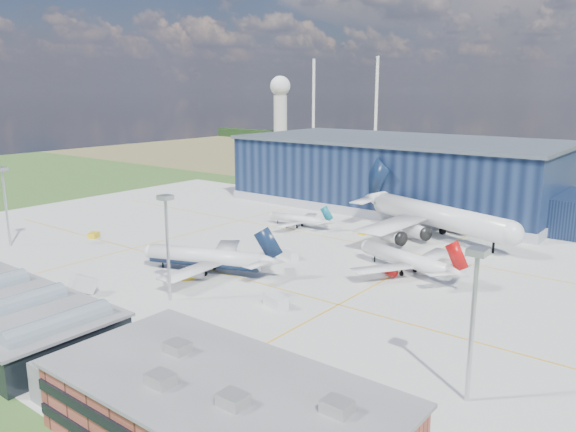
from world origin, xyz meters
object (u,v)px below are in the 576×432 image
object	(u,v)px
gse_van_a	(291,255)
light_mast_east	(474,301)
hangar	(405,176)
airliner_red	(406,251)
light_mast_center	(167,231)
gse_van_c	(276,301)
airliner_regional	(297,215)
airliner_navy	(205,248)
car_b	(132,340)
airliner_widebody	(439,204)
gse_tug_a	(94,235)
airstair	(84,288)
ops_building	(221,415)
gse_tug_b	(187,277)
light_mast_west	(5,194)
gse_cart_b	(417,227)
gse_tug_c	(364,232)
gse_cart_a	(419,264)

from	to	relation	value
gse_van_a	light_mast_east	bearing A→B (deg)	-96.67
hangar	airliner_red	size ratio (longest dim) A/B	4.24
light_mast_center	gse_van_c	size ratio (longest dim) A/B	4.12
hangar	airliner_regional	world-z (taller)	hangar
airliner_regional	gse_van_c	world-z (taller)	airliner_regional
airliner_navy	airliner_red	xyz separation A→B (m)	(39.30, 30.05, -0.62)
airliner_red	car_b	world-z (taller)	airliner_red
airliner_widebody	gse_tug_a	bearing A→B (deg)	-123.26
gse_van_a	airliner_red	bearing A→B (deg)	-49.57
airliner_widebody	airstair	size ratio (longest dim) A/B	12.04
ops_building	airliner_regional	distance (m)	118.47
airliner_navy	gse_tug_b	size ratio (longest dim) A/B	12.00
hangar	gse_tug_b	world-z (taller)	hangar
airliner_regional	gse_van_a	size ratio (longest dim) A/B	4.81
hangar	light_mast_west	size ratio (longest dim) A/B	6.30
airliner_widebody	gse_cart_b	xyz separation A→B (m)	(-9.66, 6.29, -9.82)
ops_building	light_mast_east	bearing A→B (deg)	56.32
gse_van_a	gse_cart_b	distance (m)	52.54
airstair	car_b	bearing A→B (deg)	-6.40
gse_tug_a	car_b	world-z (taller)	gse_tug_a
hangar	gse_tug_c	world-z (taller)	hangar
airliner_regional	gse_cart_a	distance (m)	52.54
airliner_widebody	car_b	distance (m)	104.28
airliner_navy	gse_van_a	xyz separation A→B (m)	(9.56, 22.26, -5.08)
hangar	ops_building	xyz separation A→B (m)	(52.20, -154.81, -6.82)
airliner_widebody	gse_van_a	world-z (taller)	airliner_widebody
airstair	ops_building	bearing A→B (deg)	-8.08
light_mast_center	gse_tug_b	world-z (taller)	light_mast_center
light_mast_east	airliner_red	xyz separation A→B (m)	(-33.64, 48.05, -9.85)
airliner_regional	gse_cart_b	bearing A→B (deg)	-152.95
light_mast_east	gse_tug_c	size ratio (longest dim) A/B	6.79
light_mast_east	gse_tug_a	xyz separation A→B (m)	(-124.44, 20.54, -14.64)
gse_van_c	car_b	bearing A→B (deg)	178.74
hangar	gse_van_a	world-z (taller)	hangar
hangar	gse_tug_c	size ratio (longest dim) A/B	42.83
ops_building	gse_tug_a	bearing A→B (deg)	154.18
light_mast_east	airliner_regional	distance (m)	109.56
light_mast_east	airliner_navy	bearing A→B (deg)	166.14
airliner_red	gse_van_a	world-z (taller)	airliner_red
airliner_regional	gse_tug_b	size ratio (longest dim) A/B	7.81
light_mast_west	airliner_regional	bearing A→B (deg)	53.66
hangar	gse_van_c	distance (m)	117.70
light_mast_center	gse_tug_c	distance (m)	76.40
ops_building	light_mast_west	size ratio (longest dim) A/B	2.00
gse_cart_a	airstair	xyz separation A→B (m)	(-48.90, -64.88, 1.04)
gse_tug_c	gse_van_c	distance (m)	66.13
airliner_red	gse_cart_b	distance (m)	46.82
hangar	light_mast_east	xyz separation A→B (m)	(72.19, -124.80, 3.82)
light_mast_center	airliner_red	distance (m)	58.21
airliner_navy	gse_tug_c	size ratio (longest dim) A/B	11.23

